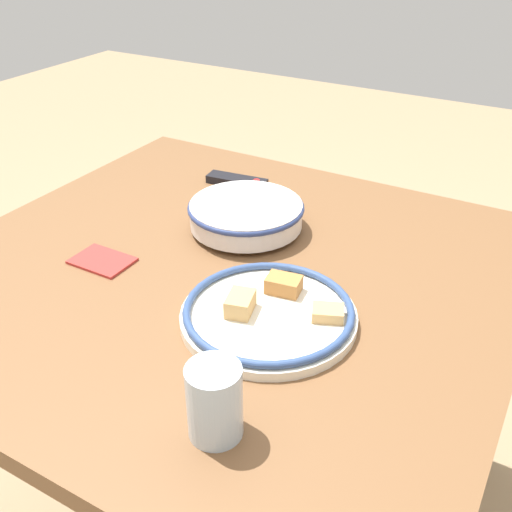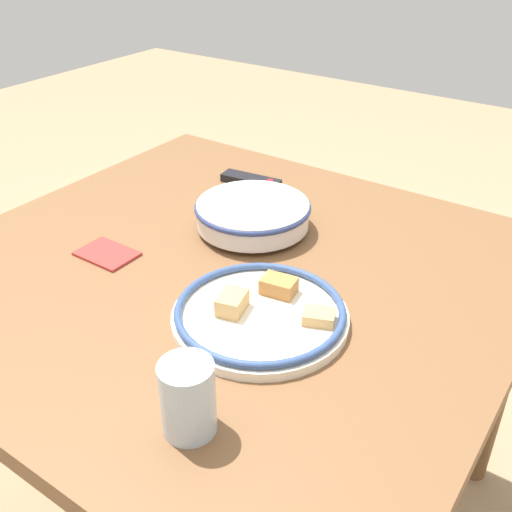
{
  "view_description": "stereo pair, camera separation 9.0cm",
  "coord_description": "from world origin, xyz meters",
  "px_view_note": "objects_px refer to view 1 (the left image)",
  "views": [
    {
      "loc": [
        0.57,
        -0.86,
        1.42
      ],
      "look_at": [
        0.06,
        0.02,
        0.8
      ],
      "focal_mm": 42.0,
      "sensor_mm": 36.0,
      "label": 1
    },
    {
      "loc": [
        0.64,
        -0.81,
        1.42
      ],
      "look_at": [
        0.06,
        0.02,
        0.8
      ],
      "focal_mm": 42.0,
      "sensor_mm": 36.0,
      "label": 2
    }
  ],
  "objects_px": {
    "drinking_glass": "(215,401)",
    "tv_remote": "(237,181)",
    "noodle_bowl": "(246,214)",
    "food_plate": "(269,313)"
  },
  "relations": [
    {
      "from": "drinking_glass",
      "to": "tv_remote",
      "type": "bearing_deg",
      "value": 119.24
    },
    {
      "from": "noodle_bowl",
      "to": "tv_remote",
      "type": "distance_m",
      "value": 0.25
    },
    {
      "from": "food_plate",
      "to": "tv_remote",
      "type": "distance_m",
      "value": 0.58
    },
    {
      "from": "noodle_bowl",
      "to": "tv_remote",
      "type": "xyz_separation_m",
      "value": [
        -0.14,
        0.2,
        -0.03
      ]
    },
    {
      "from": "noodle_bowl",
      "to": "tv_remote",
      "type": "height_order",
      "value": "noodle_bowl"
    },
    {
      "from": "tv_remote",
      "to": "drinking_glass",
      "type": "distance_m",
      "value": 0.84
    },
    {
      "from": "tv_remote",
      "to": "drinking_glass",
      "type": "bearing_deg",
      "value": 22.48
    },
    {
      "from": "food_plate",
      "to": "tv_remote",
      "type": "xyz_separation_m",
      "value": [
        -0.35,
        0.47,
        -0.01
      ]
    },
    {
      "from": "food_plate",
      "to": "drinking_glass",
      "type": "relative_size",
      "value": 2.72
    },
    {
      "from": "noodle_bowl",
      "to": "food_plate",
      "type": "xyz_separation_m",
      "value": [
        0.21,
        -0.27,
        -0.02
      ]
    }
  ]
}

